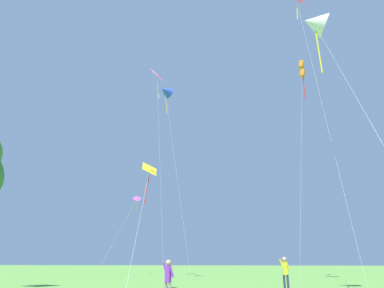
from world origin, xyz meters
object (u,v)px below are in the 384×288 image
object	(u,v)px
kite_purple_streamer	(135,203)
person_near_tree	(168,277)
kite_blue_delta	(165,91)
kite_red_high	(298,8)
person_foreground_watcher	(285,271)
kite_yellow_diamond	(148,177)
kite_white_distant	(315,23)
kite_orange_box	(302,70)
kite_pink_low	(157,82)

from	to	relation	value
kite_purple_streamer	person_near_tree	size ratio (longest dim) A/B	6.42
kite_blue_delta	kite_red_high	bearing A→B (deg)	-14.47
person_foreground_watcher	kite_yellow_diamond	bearing A→B (deg)	-175.83
kite_yellow_diamond	kite_white_distant	xyz separation A→B (m)	(10.78, 0.11, 9.72)
person_foreground_watcher	kite_orange_box	bearing A→B (deg)	74.98
kite_red_high	person_foreground_watcher	distance (m)	27.66
kite_blue_delta	kite_purple_streamer	bearing A→B (deg)	122.30
kite_white_distant	kite_orange_box	bearing A→B (deg)	83.86
kite_white_distant	kite_purple_streamer	world-z (taller)	kite_white_distant
kite_purple_streamer	person_near_tree	bearing A→B (deg)	-67.71
kite_orange_box	kite_purple_streamer	xyz separation A→B (m)	(-23.05, 5.61, -15.01)
person_foreground_watcher	person_near_tree	distance (m)	8.08
kite_white_distant	person_near_tree	world-z (taller)	kite_white_distant
kite_yellow_diamond	kite_white_distant	size ratio (longest dim) A/B	0.43
kite_blue_delta	kite_red_high	xyz separation A→B (m)	(14.96, -3.86, 6.17)
kite_purple_streamer	kite_white_distant	bearing A→B (deg)	-50.86
person_foreground_watcher	person_near_tree	size ratio (longest dim) A/B	1.11
kite_pink_low	kite_yellow_diamond	bearing A→B (deg)	-73.89
kite_blue_delta	person_foreground_watcher	bearing A→B (deg)	-52.73
kite_red_high	person_near_tree	bearing A→B (deg)	-117.58
kite_yellow_diamond	kite_red_high	distance (m)	25.60
kite_white_distant	kite_pink_low	bearing A→B (deg)	130.76
kite_orange_box	kite_purple_streamer	world-z (taller)	kite_orange_box
kite_pink_low	kite_yellow_diamond	distance (m)	26.33
kite_orange_box	person_foreground_watcher	distance (m)	30.86
kite_red_high	person_foreground_watcher	size ratio (longest dim) A/B	15.91
kite_purple_streamer	kite_blue_delta	bearing A→B (deg)	-57.70
kite_yellow_diamond	kite_red_high	bearing A→B (deg)	43.12
kite_white_distant	kite_red_high	bearing A→B (deg)	84.91
person_near_tree	kite_orange_box	bearing A→B (deg)	68.97
kite_pink_low	kite_yellow_diamond	size ratio (longest dim) A/B	3.48
kite_red_high	kite_purple_streamer	world-z (taller)	kite_red_high
kite_pink_low	kite_blue_delta	distance (m)	5.96
kite_orange_box	kite_pink_low	size ratio (longest dim) A/B	0.98
kite_pink_low	kite_blue_delta	bearing A→B (deg)	-61.06
kite_blue_delta	person_near_tree	xyz separation A→B (m)	(6.11, -20.82, -19.23)
kite_red_high	person_near_tree	xyz separation A→B (m)	(-8.86, -16.96, -25.40)
kite_yellow_diamond	kite_blue_delta	world-z (taller)	kite_blue_delta
kite_orange_box	person_foreground_watcher	size ratio (longest dim) A/B	14.22
kite_yellow_diamond	kite_orange_box	bearing A→B (deg)	57.33
person_near_tree	kite_red_high	bearing A→B (deg)	62.42
kite_blue_delta	person_near_tree	bearing A→B (deg)	-73.66
kite_purple_streamer	person_foreground_watcher	bearing A→B (deg)	-54.81
kite_red_high	kite_yellow_diamond	bearing A→B (deg)	-136.88
kite_orange_box	kite_white_distant	size ratio (longest dim) A/B	1.49
kite_yellow_diamond	kite_purple_streamer	world-z (taller)	kite_purple_streamer
kite_orange_box	kite_red_high	xyz separation A→B (m)	(-1.19, -9.17, 2.06)
kite_purple_streamer	person_near_tree	world-z (taller)	kite_purple_streamer
kite_white_distant	kite_purple_streamer	xyz separation A→B (m)	(-20.89, 25.68, -6.89)
kite_blue_delta	person_near_tree	world-z (taller)	kite_blue_delta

